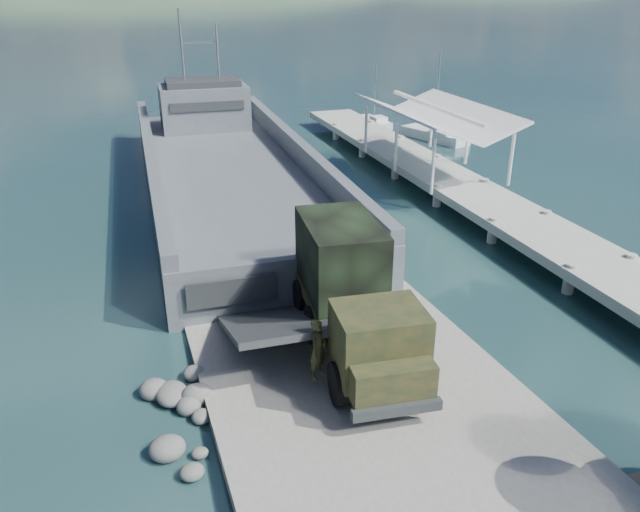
{
  "coord_description": "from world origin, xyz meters",
  "views": [
    {
      "loc": [
        -6.68,
        -15.64,
        12.71
      ],
      "look_at": [
        0.58,
        6.0,
        2.47
      ],
      "focal_mm": 35.0,
      "sensor_mm": 36.0,
      "label": 1
    }
  ],
  "objects": [
    {
      "name": "soldier",
      "position": [
        -1.38,
        0.33,
        1.53
      ],
      "size": [
        0.89,
        0.87,
        2.06
      ],
      "primitive_type": "imported",
      "rotation": [
        0.0,
        0.0,
        0.71
      ],
      "color": "black",
      "rests_on": "boat_ramp"
    },
    {
      "name": "boat_ramp",
      "position": [
        0.0,
        -1.0,
        0.25
      ],
      "size": [
        10.0,
        18.0,
        0.5
      ],
      "primitive_type": "cube",
      "color": "gray",
      "rests_on": "ground"
    },
    {
      "name": "ground",
      "position": [
        0.0,
        0.0,
        0.0
      ],
      "size": [
        1400.0,
        1400.0,
        0.0
      ],
      "primitive_type": "plane",
      "color": "#1C4544",
      "rests_on": "ground"
    },
    {
      "name": "military_truck",
      "position": [
        0.54,
        2.38,
        2.58
      ],
      "size": [
        3.67,
        9.23,
        4.18
      ],
      "rotation": [
        0.0,
        0.0,
        -0.1
      ],
      "color": "black",
      "rests_on": "boat_ramp"
    },
    {
      "name": "sailboat_near",
      "position": [
        19.35,
        30.96,
        0.41
      ],
      "size": [
        3.85,
        6.58,
        7.7
      ],
      "rotation": [
        0.0,
        0.0,
        0.34
      ],
      "color": "white",
      "rests_on": "ground"
    },
    {
      "name": "shoreline_rocks",
      "position": [
        -6.2,
        0.5,
        0.0
      ],
      "size": [
        3.2,
        5.6,
        0.9
      ],
      "primitive_type": null,
      "color": "#5C5C5A",
      "rests_on": "ground"
    },
    {
      "name": "sailboat_far",
      "position": [
        16.68,
        37.88,
        0.31
      ],
      "size": [
        1.74,
        4.85,
        5.8
      ],
      "rotation": [
        0.0,
        0.0,
        0.07
      ],
      "color": "white",
      "rests_on": "ground"
    },
    {
      "name": "pier",
      "position": [
        13.0,
        18.77,
        1.6
      ],
      "size": [
        6.4,
        44.0,
        6.1
      ],
      "color": "#9F9F96",
      "rests_on": "ground"
    },
    {
      "name": "landing_craft",
      "position": [
        -0.09,
        22.22,
        0.94
      ],
      "size": [
        11.06,
        39.11,
        11.52
      ],
      "rotation": [
        0.0,
        0.0,
        -0.04
      ],
      "color": "#50565E",
      "rests_on": "ground"
    }
  ]
}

